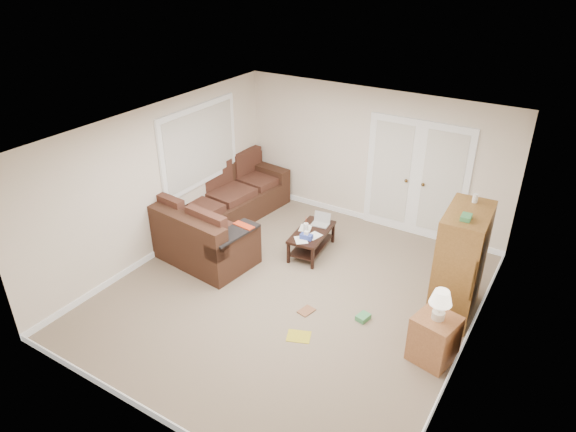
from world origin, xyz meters
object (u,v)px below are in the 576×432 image
Objects in this scene: coffee_table at (312,240)px; side_cabinet at (435,335)px; tv_armoire at (460,263)px; sectional_sofa at (214,215)px.

coffee_table is 2.90m from side_cabinet.
tv_armoire reaches higher than side_cabinet.
sectional_sofa is at bearing -175.22° from coffee_table.
side_cabinet is (2.52, -1.43, 0.15)m from coffee_table.
sectional_sofa is 3.12× the size of side_cabinet.
coffee_table is 1.01× the size of side_cabinet.
tv_armoire reaches higher than sectional_sofa.
sectional_sofa is at bearing 178.58° from side_cabinet.
side_cabinet is (4.32, -1.07, 0.01)m from sectional_sofa.
sectional_sofa reaches higher than coffee_table.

